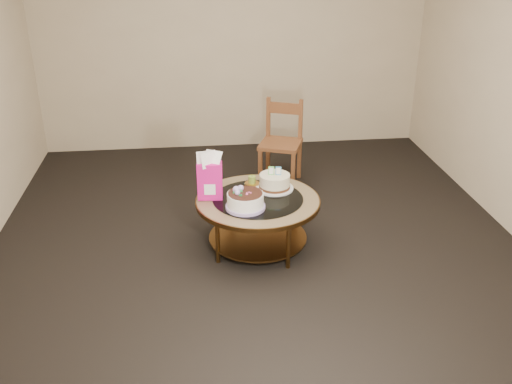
{
  "coord_description": "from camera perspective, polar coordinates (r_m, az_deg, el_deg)",
  "views": [
    {
      "loc": [
        -0.49,
        -4.15,
        2.48
      ],
      "look_at": [
        -0.01,
        0.02,
        0.51
      ],
      "focal_mm": 40.0,
      "sensor_mm": 36.0,
      "label": 1
    }
  ],
  "objects": [
    {
      "name": "ground",
      "position": [
        4.86,
        0.18,
        -5.5
      ],
      "size": [
        5.0,
        5.0,
        0.0
      ],
      "primitive_type": "plane",
      "color": "black",
      "rests_on": "ground"
    },
    {
      "name": "coffee_table",
      "position": [
        4.68,
        0.19,
        -1.51
      ],
      "size": [
        1.02,
        1.02,
        0.46
      ],
      "color": "brown",
      "rests_on": "ground"
    },
    {
      "name": "pillar_candle",
      "position": [
        4.86,
        -0.4,
        1.01
      ],
      "size": [
        0.13,
        0.13,
        0.09
      ],
      "rotation": [
        0.0,
        0.0,
        0.34
      ],
      "color": "tan",
      "rests_on": "coffee_table"
    },
    {
      "name": "decorated_cake",
      "position": [
        4.46,
        -1.09,
        -0.93
      ],
      "size": [
        0.31,
        0.31,
        0.18
      ],
      "rotation": [
        0.0,
        0.0,
        0.24
      ],
      "color": "#AB91CE",
      "rests_on": "coffee_table"
    },
    {
      "name": "cream_cake",
      "position": [
        4.78,
        1.88,
        1.01
      ],
      "size": [
        0.32,
        0.32,
        0.2
      ],
      "rotation": [
        0.0,
        0.0,
        -0.18
      ],
      "color": "white",
      "rests_on": "coffee_table"
    },
    {
      "name": "room_walls",
      "position": [
        4.28,
        0.21,
        12.55
      ],
      "size": [
        4.52,
        5.02,
        2.61
      ],
      "color": "#C5B495",
      "rests_on": "ground"
    },
    {
      "name": "gift_bag",
      "position": [
        4.58,
        -4.65,
        1.63
      ],
      "size": [
        0.21,
        0.16,
        0.4
      ],
      "rotation": [
        0.0,
        0.0,
        -0.09
      ],
      "color": "#E51591",
      "rests_on": "coffee_table"
    },
    {
      "name": "dining_chair",
      "position": [
        5.92,
        2.54,
        5.01
      ],
      "size": [
        0.52,
        0.52,
        0.87
      ],
      "rotation": [
        0.0,
        0.0,
        -0.37
      ],
      "color": "brown",
      "rests_on": "ground"
    }
  ]
}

